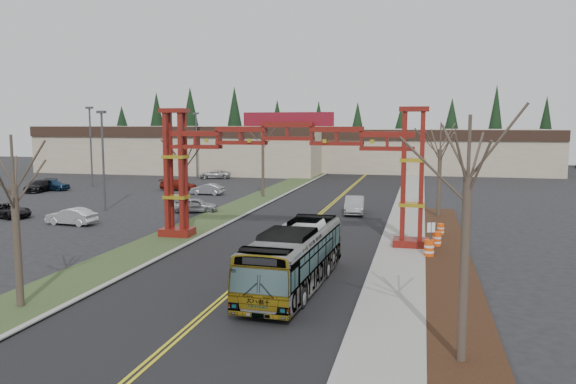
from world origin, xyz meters
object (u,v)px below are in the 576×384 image
(retail_building_east, at_px, (431,150))
(bare_tree_right_far, at_px, (440,150))
(parked_car_near_b, at_px, (71,216))
(parked_car_mid_a, at_px, (179,185))
(street_sign, at_px, (431,233))
(bare_tree_median_mid, at_px, (182,157))
(light_pole_near, at_px, (103,153))
(parked_car_near_a, at_px, (196,205))
(bare_tree_median_far, at_px, (263,141))
(transit_bus, at_px, (294,258))
(retail_building_west, at_px, (192,148))
(barrel_mid, at_px, (437,240))
(barrel_south, at_px, (429,249))
(light_pole_mid, at_px, (91,141))
(parked_car_far_b, at_px, (215,174))
(gateway_arch, at_px, (288,152))
(bare_tree_median_near, at_px, (14,185))
(silver_sedan, at_px, (355,205))
(parked_car_near_c, at_px, (7,210))
(barrel_north, at_px, (441,230))
(parked_car_far_a, at_px, (207,189))
(parked_car_mid_b, at_px, (52,184))
(parked_car_far_c, at_px, (40,186))

(retail_building_east, xyz_separation_m, bare_tree_right_far, (0.00, -49.05, 2.20))
(parked_car_near_b, height_order, bare_tree_right_far, bare_tree_right_far)
(parked_car_mid_a, relative_size, bare_tree_right_far, 0.57)
(retail_building_east, bearing_deg, street_sign, -90.73)
(bare_tree_median_mid, bearing_deg, light_pole_near, 143.83)
(retail_building_east, xyz_separation_m, parked_car_near_b, (-28.02, -59.60, -2.85))
(retail_building_east, relative_size, parked_car_near_b, 9.41)
(parked_car_near_a, height_order, street_sign, street_sign)
(bare_tree_median_far, bearing_deg, parked_car_near_a, -104.87)
(transit_bus, relative_size, bare_tree_median_mid, 1.41)
(retail_building_west, bearing_deg, barrel_mid, -53.44)
(parked_car_near_a, distance_m, bare_tree_right_far, 21.74)
(barrel_south, bearing_deg, light_pole_mid, 144.42)
(parked_car_far_b, bearing_deg, bare_tree_median_far, 22.66)
(gateway_arch, height_order, light_pole_mid, light_pole_mid)
(bare_tree_median_near, bearing_deg, barrel_mid, 42.91)
(silver_sedan, height_order, light_pole_mid, light_pole_mid)
(retail_building_east, relative_size, light_pole_mid, 3.80)
(gateway_arch, xyz_separation_m, bare_tree_median_near, (-8.00, -15.82, -0.70))
(gateway_arch, distance_m, retail_building_west, 61.78)
(parked_car_mid_a, bearing_deg, retail_building_west, 17.73)
(barrel_mid, bearing_deg, parked_car_near_a, 154.33)
(parked_car_near_c, xyz_separation_m, barrel_north, (35.30, 0.36, -0.17))
(gateway_arch, xyz_separation_m, light_pole_near, (-19.47, 9.51, -0.76))
(parked_car_far_a, height_order, parked_car_far_b, parked_car_far_b)
(parked_car_far_b, bearing_deg, bare_tree_median_near, 1.31)
(bare_tree_right_far, relative_size, street_sign, 3.78)
(retail_building_east, distance_m, barrel_south, 64.44)
(bare_tree_right_far, xyz_separation_m, barrel_north, (-0.04, -8.42, -5.27))
(street_sign, bearing_deg, light_pole_mid, 144.48)
(parked_car_near_c, relative_size, barrel_north, 4.97)
(parked_car_mid_a, bearing_deg, parked_car_mid_b, 101.49)
(light_pole_mid, bearing_deg, retail_building_east, 39.88)
(bare_tree_median_mid, xyz_separation_m, light_pole_near, (-11.47, 8.39, -0.26))
(parked_car_near_b, distance_m, bare_tree_right_far, 30.36)
(bare_tree_right_far, bearing_deg, parked_car_near_b, -159.37)
(parked_car_far_a, relative_size, parked_car_far_b, 0.83)
(gateway_arch, xyz_separation_m, barrel_north, (9.96, 4.48, -5.54))
(street_sign, bearing_deg, parked_car_near_a, 147.48)
(parked_car_near_b, relative_size, parked_car_mid_b, 0.95)
(parked_car_mid_a, xyz_separation_m, parked_car_far_c, (-15.18, -5.06, 0.03))
(parked_car_near_c, relative_size, parked_car_mid_b, 1.05)
(bare_tree_median_far, bearing_deg, silver_sedan, -39.04)
(bare_tree_median_near, xyz_separation_m, light_pole_mid, (-23.92, 42.75, 0.51))
(street_sign, relative_size, barrel_mid, 2.08)
(parked_car_near_b, xyz_separation_m, light_pole_near, (-1.45, 7.16, 4.56))
(retail_building_east, bearing_deg, parked_car_near_b, -115.18)
(gateway_arch, height_order, parked_car_near_a, gateway_arch)
(bare_tree_median_far, height_order, barrel_south, bare_tree_median_far)
(parked_car_near_a, height_order, parked_car_mid_b, parked_car_mid_b)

